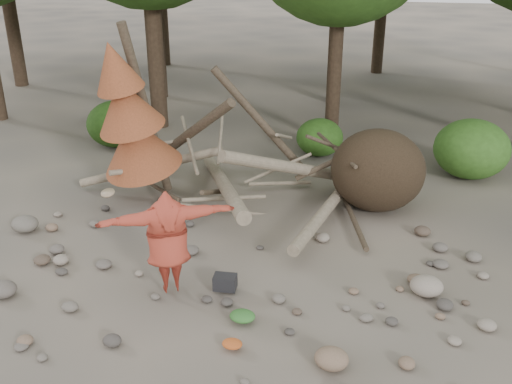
# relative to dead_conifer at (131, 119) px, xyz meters

# --- Properties ---
(ground) EXTENTS (120.00, 120.00, 0.00)m
(ground) POSITION_rel_dead_conifer_xyz_m (3.12, -3.37, -2.11)
(ground) COLOR #514C44
(ground) RESTS_ON ground
(deadfall_pile) EXTENTS (8.55, 5.24, 3.30)m
(deadfall_pile) POSITION_rel_dead_conifer_xyz_m (5.13, 0.87, -1.16)
(deadfall_pile) COLOR #332619
(deadfall_pile) RESTS_ON ground
(dead_conifer) EXTENTS (2.06, 2.16, 4.35)m
(dead_conifer) POSITION_rel_dead_conifer_xyz_m (0.00, 0.00, 0.00)
(dead_conifer) COLOR #4C3F30
(dead_conifer) RESTS_ON ground
(bush_left) EXTENTS (1.80, 1.80, 1.44)m
(bush_left) POSITION_rel_dead_conifer_xyz_m (-2.38, 3.83, -1.39)
(bush_left) COLOR #234713
(bush_left) RESTS_ON ground
(bush_mid) EXTENTS (1.40, 1.40, 1.12)m
(bush_mid) POSITION_rel_dead_conifer_xyz_m (3.92, 4.43, -1.55)
(bush_mid) COLOR #2E5A1A
(bush_mid) RESTS_ON ground
(bush_right) EXTENTS (2.00, 2.00, 1.60)m
(bush_right) POSITION_rel_dead_conifer_xyz_m (8.12, 3.63, -1.31)
(bush_right) COLOR #386B21
(bush_right) RESTS_ON ground
(frisbee_thrower) EXTENTS (2.62, 1.75, 1.95)m
(frisbee_thrower) POSITION_rel_dead_conifer_xyz_m (2.24, -3.58, -1.06)
(frisbee_thrower) COLOR #A53625
(frisbee_thrower) RESTS_ON ground
(backpack) EXTENTS (0.43, 0.30, 0.28)m
(backpack) POSITION_rel_dead_conifer_xyz_m (3.20, -3.33, -1.97)
(backpack) COLOR black
(backpack) RESTS_ON ground
(cloth_green) EXTENTS (0.44, 0.37, 0.16)m
(cloth_green) POSITION_rel_dead_conifer_xyz_m (3.75, -4.17, -2.03)
(cloth_green) COLOR #336E2C
(cloth_green) RESTS_ON ground
(cloth_orange) EXTENTS (0.33, 0.27, 0.12)m
(cloth_orange) POSITION_rel_dead_conifer_xyz_m (3.76, -4.88, -2.05)
(cloth_orange) COLOR #B14D1E
(cloth_orange) RESTS_ON ground
(boulder_front_left) EXTENTS (0.50, 0.45, 0.30)m
(boulder_front_left) POSITION_rel_dead_conifer_xyz_m (-0.66, -4.40, -1.96)
(boulder_front_left) COLOR #615850
(boulder_front_left) RESTS_ON ground
(boulder_front_right) EXTENTS (0.52, 0.47, 0.31)m
(boulder_front_right) POSITION_rel_dead_conifer_xyz_m (5.32, -4.93, -1.96)
(boulder_front_right) COLOR #826851
(boulder_front_right) RESTS_ON ground
(boulder_mid_right) EXTENTS (0.60, 0.54, 0.36)m
(boulder_mid_right) POSITION_rel_dead_conifer_xyz_m (6.78, -2.59, -1.93)
(boulder_mid_right) COLOR gray
(boulder_mid_right) RESTS_ON ground
(boulder_mid_left) EXTENTS (0.59, 0.54, 0.36)m
(boulder_mid_left) POSITION_rel_dead_conifer_xyz_m (-1.78, -2.03, -1.93)
(boulder_mid_left) COLOR #696258
(boulder_mid_left) RESTS_ON ground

